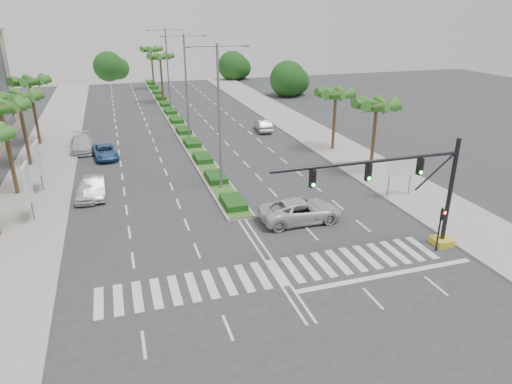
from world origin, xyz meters
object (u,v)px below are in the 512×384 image
(car_crossing, at_px, (301,211))
(car_right, at_px, (263,125))
(car_parked_a, at_px, (87,191))
(car_parked_b, at_px, (94,187))
(car_parked_c, at_px, (105,152))
(car_parked_d, at_px, (82,144))

(car_crossing, bearing_deg, car_right, -11.89)
(car_parked_a, height_order, car_crossing, car_crossing)
(car_parked_a, relative_size, car_parked_b, 0.87)
(car_parked_c, bearing_deg, car_parked_d, 116.42)
(car_parked_d, bearing_deg, car_right, 3.74)
(car_parked_a, relative_size, car_crossing, 0.68)
(car_parked_b, distance_m, car_crossing, 17.28)
(car_right, bearing_deg, car_parked_d, 13.89)
(car_parked_c, relative_size, car_crossing, 0.81)
(car_parked_c, distance_m, car_crossing, 24.28)
(car_parked_c, xyz_separation_m, car_right, (19.28, 5.99, 0.07))
(car_parked_b, xyz_separation_m, car_right, (20.18, 16.57, -0.03))
(car_parked_b, relative_size, car_crossing, 0.78)
(car_parked_c, xyz_separation_m, car_crossing, (13.43, -20.23, 0.16))
(car_parked_a, distance_m, car_parked_b, 0.78)
(car_parked_b, distance_m, car_parked_c, 10.62)
(car_parked_c, height_order, car_right, car_right)
(car_parked_b, bearing_deg, car_right, 38.81)
(car_parked_a, xyz_separation_m, car_right, (20.77, 17.07, 0.05))
(car_parked_a, bearing_deg, car_crossing, -27.21)
(car_parked_a, xyz_separation_m, car_parked_d, (-0.90, 14.60, 0.12))
(car_parked_b, bearing_deg, car_parked_c, 84.52)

